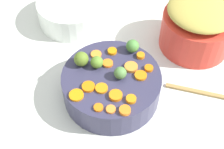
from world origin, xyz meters
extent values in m
cube|color=silver|center=(0.00, 0.00, 0.01)|extent=(2.40, 2.40, 0.02)
cylinder|color=#32314D|center=(0.00, -0.02, 0.06)|extent=(0.29, 0.29, 0.09)
cylinder|color=red|center=(0.03, -0.38, 0.08)|extent=(0.24, 0.24, 0.12)
ellipsoid|color=#B5A248|center=(0.03, -0.38, 0.17)|extent=(0.22, 0.22, 0.05)
cylinder|color=orange|center=(-0.10, -0.02, 0.11)|extent=(0.03, 0.03, 0.01)
cylinder|color=orange|center=(-0.12, 0.01, 0.11)|extent=(0.04, 0.04, 0.01)
cylinder|color=orange|center=(-0.07, 0.07, 0.11)|extent=(0.03, 0.03, 0.01)
cylinder|color=orange|center=(-0.02, 0.03, 0.11)|extent=(0.05, 0.05, 0.01)
cylinder|color=orange|center=(0.01, -0.14, 0.11)|extent=(0.03, 0.03, 0.01)
cylinder|color=orange|center=(-0.04, -0.13, 0.11)|extent=(0.04, 0.04, 0.01)
cylinder|color=orange|center=(-0.05, -0.09, 0.11)|extent=(0.05, 0.05, 0.01)
cylinder|color=orange|center=(0.09, -0.03, 0.11)|extent=(0.04, 0.04, 0.01)
cylinder|color=orange|center=(0.04, -0.04, 0.11)|extent=(0.04, 0.04, 0.01)
cylinder|color=orange|center=(-0.01, 0.10, 0.11)|extent=(0.05, 0.05, 0.01)
cylinder|color=orange|center=(-0.10, 0.04, 0.11)|extent=(0.03, 0.03, 0.01)
cylinder|color=orange|center=(-0.01, -0.09, 0.11)|extent=(0.05, 0.05, 0.01)
cylinder|color=orange|center=(-0.07, 0.01, 0.11)|extent=(0.05, 0.05, 0.01)
cylinder|color=orange|center=(0.00, 0.05, 0.11)|extent=(0.04, 0.04, 0.01)
cylinder|color=orange|center=(0.08, -0.08, 0.11)|extent=(0.03, 0.03, 0.01)
sphere|color=#5C882B|center=(0.05, -0.01, 0.13)|extent=(0.04, 0.04, 0.04)
sphere|color=#49853A|center=(0.05, -0.13, 0.13)|extent=(0.04, 0.04, 0.04)
sphere|color=#507E3F|center=(-0.02, -0.04, 0.13)|extent=(0.04, 0.04, 0.04)
sphere|color=#597525|center=(0.09, 0.03, 0.13)|extent=(0.04, 0.04, 0.04)
cube|color=#A78247|center=(-0.16, -0.27, 0.02)|extent=(0.20, 0.18, 0.01)
cylinder|color=white|center=(0.37, -0.09, 0.06)|extent=(0.25, 0.25, 0.09)
camera|label=1|loc=(-0.48, 0.29, 0.81)|focal=50.97mm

